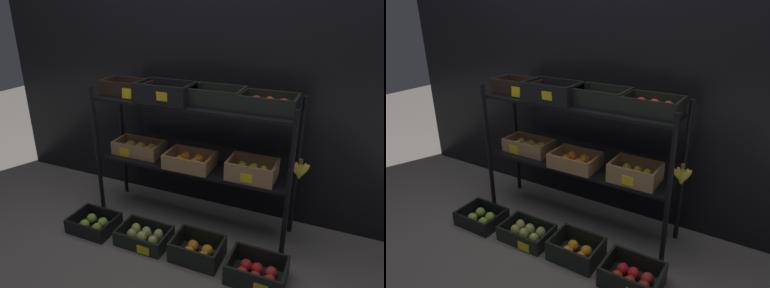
# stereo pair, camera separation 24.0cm
# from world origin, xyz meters

# --- Properties ---
(ground_plane) EXTENTS (10.00, 10.00, 0.00)m
(ground_plane) POSITION_xyz_m (0.00, 0.00, 0.00)
(ground_plane) COLOR #605B56
(storefront_wall) EXTENTS (3.80, 0.12, 2.27)m
(storefront_wall) POSITION_xyz_m (0.00, 0.36, 1.14)
(storefront_wall) COLOR black
(storefront_wall) RESTS_ON ground_plane
(display_rack) EXTENTS (1.52, 0.36, 1.05)m
(display_rack) POSITION_xyz_m (0.00, -0.00, 0.72)
(display_rack) COLOR black
(display_rack) RESTS_ON ground_plane
(crate_ground_apple_green) EXTENTS (0.32, 0.26, 0.11)m
(crate_ground_apple_green) POSITION_xyz_m (-0.61, -0.40, 0.04)
(crate_ground_apple_green) COLOR black
(crate_ground_apple_green) RESTS_ON ground_plane
(crate_ground_pear) EXTENTS (0.35, 0.24, 0.11)m
(crate_ground_pear) POSITION_xyz_m (-0.19, -0.38, 0.05)
(crate_ground_pear) COLOR black
(crate_ground_pear) RESTS_ON ground_plane
(crate_ground_orange) EXTENTS (0.32, 0.24, 0.14)m
(crate_ground_orange) POSITION_xyz_m (0.21, -0.37, 0.05)
(crate_ground_orange) COLOR black
(crate_ground_orange) RESTS_ON ground_plane
(crate_ground_apple_red) EXTENTS (0.34, 0.26, 0.13)m
(crate_ground_apple_red) POSITION_xyz_m (0.60, -0.40, 0.05)
(crate_ground_apple_red) COLOR black
(crate_ground_apple_red) RESTS_ON ground_plane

